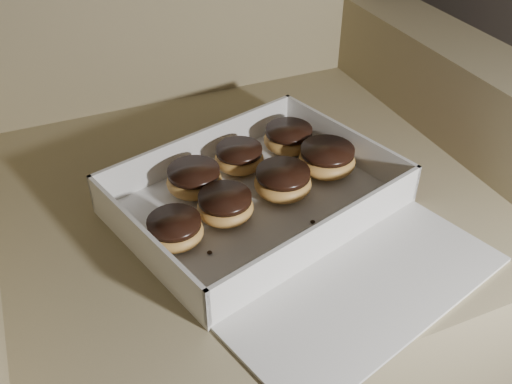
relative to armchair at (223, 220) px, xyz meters
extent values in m
cube|color=#837553|center=(0.00, -0.05, -0.09)|extent=(0.77, 0.77, 0.45)
cube|color=#837553|center=(0.42, -0.05, -0.02)|extent=(0.13, 0.77, 0.60)
cube|color=silver|center=(0.00, -0.14, 0.14)|extent=(0.44, 0.38, 0.01)
cube|color=silver|center=(-0.04, -0.01, 0.17)|extent=(0.36, 0.11, 0.06)
cube|color=silver|center=(0.04, -0.28, 0.17)|extent=(0.36, 0.11, 0.06)
cube|color=silver|center=(-0.18, -0.19, 0.17)|extent=(0.09, 0.27, 0.06)
cube|color=silver|center=(0.18, -0.09, 0.17)|extent=(0.09, 0.27, 0.06)
cube|color=#E75D8E|center=(0.19, -0.09, 0.17)|extent=(0.08, 0.27, 0.05)
cube|color=silver|center=(0.06, -0.35, 0.14)|extent=(0.40, 0.26, 0.01)
ellipsoid|color=#C68C45|center=(0.13, -0.11, 0.16)|extent=(0.09, 0.09, 0.04)
cylinder|color=black|center=(0.13, -0.11, 0.18)|extent=(0.08, 0.08, 0.01)
ellipsoid|color=#C68C45|center=(-0.05, -0.16, 0.16)|extent=(0.08, 0.08, 0.04)
cylinder|color=black|center=(-0.05, -0.16, 0.18)|extent=(0.07, 0.07, 0.01)
ellipsoid|color=#C68C45|center=(-0.07, -0.08, 0.16)|extent=(0.08, 0.08, 0.04)
cylinder|color=black|center=(-0.07, -0.08, 0.18)|extent=(0.08, 0.08, 0.01)
ellipsoid|color=#C68C45|center=(0.05, -0.14, 0.16)|extent=(0.09, 0.09, 0.04)
cylinder|color=black|center=(0.05, -0.14, 0.18)|extent=(0.08, 0.08, 0.01)
ellipsoid|color=#C68C45|center=(0.01, -0.05, 0.16)|extent=(0.08, 0.08, 0.04)
cylinder|color=black|center=(0.01, -0.05, 0.18)|extent=(0.07, 0.07, 0.01)
ellipsoid|color=#C68C45|center=(-0.13, -0.18, 0.16)|extent=(0.08, 0.08, 0.04)
cylinder|color=black|center=(-0.13, -0.18, 0.18)|extent=(0.07, 0.07, 0.01)
ellipsoid|color=#C68C45|center=(0.11, -0.03, 0.16)|extent=(0.08, 0.08, 0.04)
cylinder|color=black|center=(0.11, -0.03, 0.18)|extent=(0.08, 0.08, 0.01)
ellipsoid|color=black|center=(-0.15, -0.21, 0.14)|extent=(0.01, 0.01, 0.00)
ellipsoid|color=black|center=(0.06, -0.22, 0.14)|extent=(0.01, 0.01, 0.00)
ellipsoid|color=black|center=(-0.10, -0.22, 0.14)|extent=(0.01, 0.01, 0.00)
camera|label=1|loc=(-0.26, -0.74, 0.66)|focal=40.00mm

